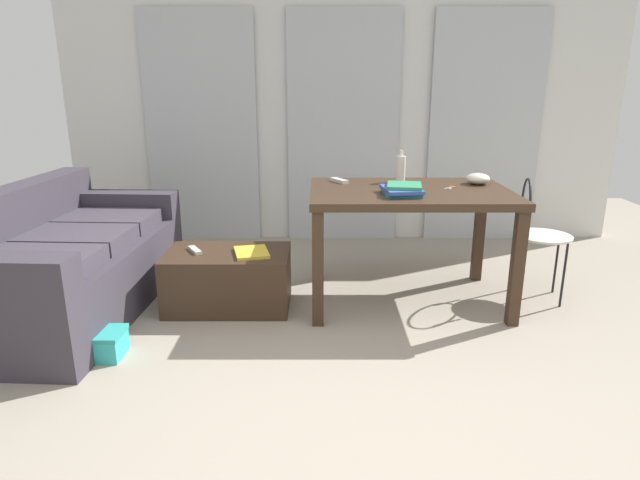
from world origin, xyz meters
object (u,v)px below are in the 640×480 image
bottle_near (402,169)px  tv_remote_primary (196,250)px  couch (67,264)px  bowl (480,179)px  scissors (452,187)px  coffee_table (230,279)px  wire_chair (536,225)px  tv_remote_on_table (341,181)px  shoebox (93,343)px  magazine (253,252)px  craft_table (411,204)px  book_stack (404,190)px

bottle_near → tv_remote_primary: (-1.40, -0.38, -0.48)m
couch → bowl: 2.83m
bowl → tv_remote_primary: 1.99m
scissors → coffee_table: bearing=-173.6°
wire_chair → tv_remote_on_table: wire_chair is taller
coffee_table → tv_remote_on_table: size_ratio=4.90×
wire_chair → bowl: bowl is taller
bottle_near → bowl: size_ratio=1.36×
bottle_near → shoebox: bottle_near is taller
shoebox → bottle_near: bearing=30.7°
bowl → scissors: bearing=-148.3°
coffee_table → wire_chair: bearing=4.4°
bottle_near → magazine: (-1.02, -0.43, -0.48)m
bottle_near → tv_remote_primary: bottle_near is taller
craft_table → tv_remote_on_table: 0.54m
craft_table → coffee_table: bearing=-174.7°
tv_remote_on_table → scissors: 0.77m
shoebox → wire_chair: bearing=17.4°
tv_remote_primary → magazine: 0.39m
couch → coffee_table: couch is taller
coffee_table → bottle_near: bearing=18.2°
couch → scissors: bearing=5.2°
couch → magazine: bearing=1.3°
craft_table → magazine: size_ratio=4.91×
coffee_table → bottle_near: (1.18, 0.39, 0.69)m
wire_chair → coffee_table: bearing=-175.6°
craft_table → bowl: 0.55m
scissors → shoebox: (-2.14, -0.87, -0.71)m
craft_table → bowl: bowl is taller
bottle_near → bowl: (0.52, -0.09, -0.06)m
bowl → bottle_near: bearing=170.3°
couch → bottle_near: (2.24, 0.46, 0.56)m
wire_chair → tv_remote_on_table: bearing=170.6°
craft_table → magazine: bearing=-171.8°
craft_table → wire_chair: bearing=3.1°
coffee_table → magazine: size_ratio=3.03×
bottle_near → book_stack: (-0.05, -0.45, -0.06)m
tv_remote_on_table → magazine: 0.82m
couch → wire_chair: wire_chair is taller
bottle_near → scissors: 0.39m
book_stack → magazine: size_ratio=1.16×
scissors → magazine: size_ratio=0.43×
couch → book_stack: size_ratio=6.02×
craft_table → tv_remote_primary: (-1.43, -0.10, -0.29)m
craft_table → tv_remote_on_table: size_ratio=7.92×
tv_remote_on_table → tv_remote_primary: bearing=169.3°
tv_remote_on_table → scissors: (0.74, -0.21, -0.01)m
tv_remote_on_table → magazine: tv_remote_on_table is taller
book_stack → shoebox: bearing=-160.3°
couch → tv_remote_on_table: (1.80, 0.44, 0.47)m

